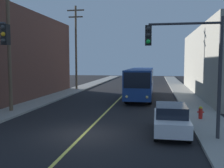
% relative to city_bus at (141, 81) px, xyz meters
% --- Properties ---
extents(ground_plane, '(120.00, 120.00, 0.00)m').
position_rel_city_bus_xyz_m(ground_plane, '(-2.20, -14.89, -1.82)').
color(ground_plane, black).
extents(sidewalk_left, '(2.50, 90.00, 0.15)m').
position_rel_city_bus_xyz_m(sidewalk_left, '(-9.45, -4.89, -1.74)').
color(sidewalk_left, gray).
rests_on(sidewalk_left, ground).
extents(sidewalk_right, '(2.50, 90.00, 0.15)m').
position_rel_city_bus_xyz_m(sidewalk_right, '(5.05, -4.89, -1.74)').
color(sidewalk_right, gray).
rests_on(sidewalk_right, ground).
extents(lane_stripe_center, '(0.16, 60.00, 0.01)m').
position_rel_city_bus_xyz_m(lane_stripe_center, '(-2.20, 0.11, -1.81)').
color(lane_stripe_center, '#D8CC4C').
rests_on(lane_stripe_center, ground).
extents(city_bus, '(2.60, 12.17, 3.20)m').
position_rel_city_bus_xyz_m(city_bus, '(0.00, 0.00, 0.00)').
color(city_bus, navy).
rests_on(city_bus, ground).
extents(parked_car_white, '(1.82, 4.40, 1.62)m').
position_rel_city_bus_xyz_m(parked_car_white, '(2.50, -14.01, -0.98)').
color(parked_car_white, silver).
rests_on(parked_car_white, ground).
extents(utility_pole_near, '(2.40, 0.28, 10.98)m').
position_rel_city_bus_xyz_m(utility_pole_near, '(-9.56, -10.02, 4.34)').
color(utility_pole_near, brown).
rests_on(utility_pole_near, sidewalk_left).
extents(utility_pole_mid, '(2.40, 0.28, 11.50)m').
position_rel_city_bus_xyz_m(utility_pole_mid, '(-9.40, 6.17, 4.61)').
color(utility_pole_mid, brown).
rests_on(utility_pole_mid, sidewalk_left).
extents(traffic_signal_right_corner, '(3.75, 0.48, 6.00)m').
position_rel_city_bus_xyz_m(traffic_signal_right_corner, '(3.21, -15.00, 2.49)').
color(traffic_signal_right_corner, '#2D2D33').
rests_on(traffic_signal_right_corner, sidewalk_right).
extents(fire_hydrant, '(0.44, 0.26, 0.84)m').
position_rel_city_bus_xyz_m(fire_hydrant, '(4.65, -10.53, -1.23)').
color(fire_hydrant, red).
rests_on(fire_hydrant, sidewalk_right).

